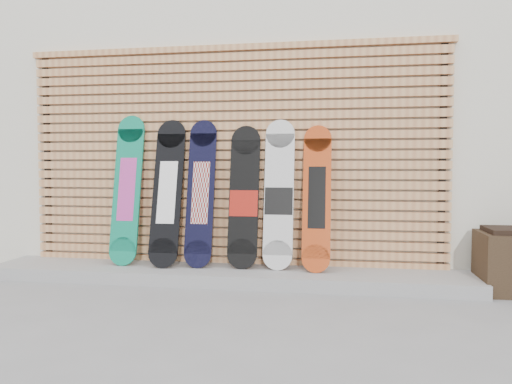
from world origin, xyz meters
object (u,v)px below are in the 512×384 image
snowboard_3 (244,197)px  snowboard_2 (201,193)px  snowboard_4 (279,195)px  snowboard_0 (127,189)px  snowboard_5 (317,197)px  snowboard_1 (167,192)px

snowboard_3 → snowboard_2: bearing=-178.6°
snowboard_4 → snowboard_2: bearing=-178.9°
snowboard_0 → snowboard_2: size_ratio=1.04×
snowboard_2 → snowboard_5: 1.13m
snowboard_1 → snowboard_3: size_ratio=1.05×
snowboard_4 → snowboard_3: bearing=-179.3°
snowboard_1 → snowboard_5: (1.46, 0.02, -0.04)m
snowboard_0 → snowboard_1: size_ratio=1.03×
snowboard_2 → snowboard_5: (1.13, -0.01, -0.03)m
snowboard_3 → snowboard_1: bearing=-176.8°
snowboard_0 → snowboard_5: snowboard_0 is taller
snowboard_3 → snowboard_5: bearing=-1.9°
snowboard_1 → snowboard_4: 1.10m
snowboard_4 → snowboard_1: bearing=-177.6°
snowboard_0 → snowboard_1: bearing=-3.6°
snowboard_0 → snowboard_5: (1.89, -0.01, -0.06)m
snowboard_2 → snowboard_4: size_ratio=1.00×
snowboard_1 → snowboard_3: snowboard_1 is taller
snowboard_5 → snowboard_0: bearing=179.7°
snowboard_2 → snowboard_3: 0.43m
snowboard_2 → snowboard_5: size_ratio=1.05×
snowboard_0 → snowboard_3: bearing=0.7°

